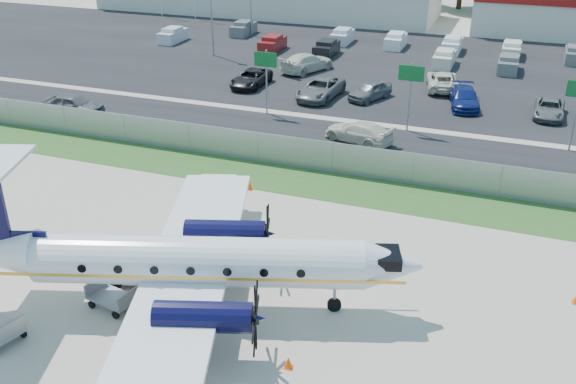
% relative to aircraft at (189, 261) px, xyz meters
% --- Properties ---
extents(ground, '(170.00, 170.00, 0.00)m').
position_rel_aircraft_xyz_m(ground, '(1.60, 1.55, -2.33)').
color(ground, '#BCB19F').
rests_on(ground, ground).
extents(grass_verge, '(170.00, 4.00, 0.02)m').
position_rel_aircraft_xyz_m(grass_verge, '(1.60, 13.55, -2.32)').
color(grass_verge, '#2D561E').
rests_on(grass_verge, ground).
extents(access_road, '(170.00, 8.00, 0.02)m').
position_rel_aircraft_xyz_m(access_road, '(1.60, 20.55, -2.32)').
color(access_road, black).
rests_on(access_road, ground).
extents(parking_lot, '(170.00, 32.00, 0.02)m').
position_rel_aircraft_xyz_m(parking_lot, '(1.60, 41.55, -2.32)').
color(parking_lot, black).
rests_on(parking_lot, ground).
extents(perimeter_fence, '(120.00, 0.06, 1.99)m').
position_rel_aircraft_xyz_m(perimeter_fence, '(1.60, 15.55, -1.33)').
color(perimeter_fence, gray).
rests_on(perimeter_fence, ground).
extents(sign_left, '(1.80, 0.26, 5.00)m').
position_rel_aircraft_xyz_m(sign_left, '(-6.40, 24.46, 1.28)').
color(sign_left, gray).
rests_on(sign_left, ground).
extents(sign_mid, '(1.80, 0.26, 5.00)m').
position_rel_aircraft_xyz_m(sign_mid, '(4.60, 24.46, 1.28)').
color(sign_mid, gray).
rests_on(sign_mid, ground).
extents(light_pole_nw, '(0.90, 0.35, 9.09)m').
position_rel_aircraft_xyz_m(light_pole_nw, '(-18.40, 39.55, 2.90)').
color(light_pole_nw, gray).
rests_on(light_pole_nw, ground).
extents(tree_line, '(112.00, 6.00, 14.00)m').
position_rel_aircraft_xyz_m(tree_line, '(1.60, 75.55, -2.33)').
color(tree_line, '#244D16').
rests_on(tree_line, ground).
extents(aircraft, '(19.71, 19.22, 6.04)m').
position_rel_aircraft_xyz_m(aircraft, '(0.00, 0.00, 0.00)').
color(aircraft, silver).
rests_on(aircraft, ground).
extents(pushback_tug, '(2.80, 2.34, 1.35)m').
position_rel_aircraft_xyz_m(pushback_tug, '(-3.08, 1.03, -1.69)').
color(pushback_tug, silver).
rests_on(pushback_tug, ground).
extents(baggage_cart_far, '(2.19, 1.56, 1.05)m').
position_rel_aircraft_xyz_m(baggage_cart_far, '(-3.21, -1.13, -1.84)').
color(baggage_cart_far, gray).
rests_on(baggage_cart_far, ground).
extents(cone_port_wing, '(0.34, 0.34, 0.48)m').
position_rel_aircraft_xyz_m(cone_port_wing, '(5.17, -2.12, -2.10)').
color(cone_port_wing, '#FF4E08').
rests_on(cone_port_wing, ground).
extents(cone_starboard_wing, '(0.40, 0.40, 0.56)m').
position_rel_aircraft_xyz_m(cone_starboard_wing, '(-2.30, 11.52, -2.07)').
color(cone_starboard_wing, '#FF4E08').
rests_on(cone_starboard_wing, ground).
extents(road_car_west, '(4.87, 2.19, 1.62)m').
position_rel_aircraft_xyz_m(road_car_west, '(-20.32, 19.11, -2.33)').
color(road_car_west, '#595B5E').
rests_on(road_car_west, ground).
extents(road_car_mid, '(5.34, 3.44, 1.44)m').
position_rel_aircraft_xyz_m(road_car_mid, '(1.82, 21.17, -2.33)').
color(road_car_mid, beige).
rests_on(road_car_mid, ground).
extents(parked_car_a, '(2.48, 5.20, 1.43)m').
position_rel_aircraft_xyz_m(parked_car_a, '(-10.44, 30.84, -2.33)').
color(parked_car_a, black).
rests_on(parked_car_a, ground).
extents(parked_car_b, '(3.23, 6.02, 1.61)m').
position_rel_aircraft_xyz_m(parked_car_b, '(-3.68, 29.73, -2.33)').
color(parked_car_b, '#595B5E').
rests_on(parked_car_b, ground).
extents(parked_car_c, '(3.39, 4.72, 1.49)m').
position_rel_aircraft_xyz_m(parked_car_c, '(0.30, 30.81, -2.33)').
color(parked_car_c, '#595B5E').
rests_on(parked_car_c, ground).
extents(parked_car_d, '(3.03, 5.48, 1.50)m').
position_rel_aircraft_xyz_m(parked_car_d, '(7.86, 31.41, -2.33)').
color(parked_car_d, navy).
rests_on(parked_car_d, ground).
extents(parked_car_e, '(2.34, 4.78, 1.31)m').
position_rel_aircraft_xyz_m(parked_car_e, '(14.26, 31.28, -2.33)').
color(parked_car_e, '#595B5E').
rests_on(parked_car_e, ground).
extents(parked_car_f, '(4.58, 6.36, 1.71)m').
position_rel_aircraft_xyz_m(parked_car_f, '(-7.39, 37.16, -2.33)').
color(parked_car_f, beige).
rests_on(parked_car_f, ground).
extents(parked_car_g, '(3.56, 5.95, 1.55)m').
position_rel_aircraft_xyz_m(parked_car_g, '(5.53, 35.76, -2.33)').
color(parked_car_g, beige).
rests_on(parked_car_g, ground).
extents(far_parking_rows, '(56.00, 10.00, 1.60)m').
position_rel_aircraft_xyz_m(far_parking_rows, '(1.60, 46.55, -2.33)').
color(far_parking_rows, gray).
rests_on(far_parking_rows, ground).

